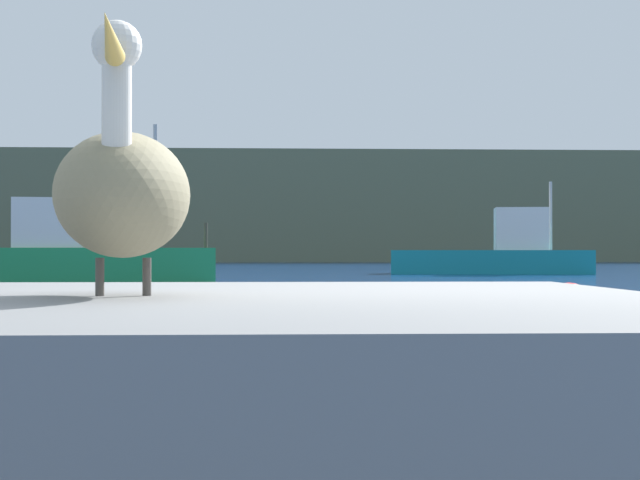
{
  "coord_description": "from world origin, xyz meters",
  "views": [
    {
      "loc": [
        -0.69,
        -4.4,
        0.9
      ],
      "look_at": [
        0.62,
        22.44,
        1.18
      ],
      "focal_mm": 57.48,
      "sensor_mm": 36.0,
      "label": 1
    }
  ],
  "objects_px": {
    "pelican": "(123,191)",
    "fishing_boat_green": "(67,254)",
    "fishing_boat_teal": "(498,254)",
    "mooring_buoy": "(569,308)"
  },
  "relations": [
    {
      "from": "pelican",
      "to": "mooring_buoy",
      "type": "xyz_separation_m",
      "value": [
        3.74,
        7.58,
        -0.82
      ]
    },
    {
      "from": "pelican",
      "to": "fishing_boat_green",
      "type": "xyz_separation_m",
      "value": [
        -4.96,
        24.35,
        -0.29
      ]
    },
    {
      "from": "fishing_boat_green",
      "to": "fishing_boat_teal",
      "type": "xyz_separation_m",
      "value": [
        14.34,
        11.68,
        -0.02
      ]
    },
    {
      "from": "fishing_boat_green",
      "to": "mooring_buoy",
      "type": "xyz_separation_m",
      "value": [
        8.71,
        -16.77,
        -0.53
      ]
    },
    {
      "from": "fishing_boat_teal",
      "to": "fishing_boat_green",
      "type": "bearing_deg",
      "value": -131.82
    },
    {
      "from": "fishing_boat_teal",
      "to": "pelican",
      "type": "bearing_deg",
      "value": -95.57
    },
    {
      "from": "pelican",
      "to": "mooring_buoy",
      "type": "height_order",
      "value": "pelican"
    },
    {
      "from": "pelican",
      "to": "fishing_boat_green",
      "type": "distance_m",
      "value": 24.85
    },
    {
      "from": "fishing_boat_green",
      "to": "mooring_buoy",
      "type": "relative_size",
      "value": 14.38
    },
    {
      "from": "fishing_boat_teal",
      "to": "mooring_buoy",
      "type": "bearing_deg",
      "value": -92.18
    }
  ]
}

